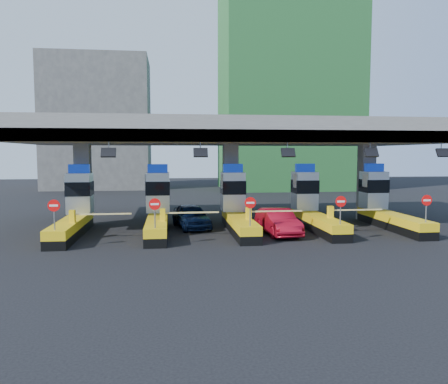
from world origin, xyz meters
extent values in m
plane|color=black|center=(0.00, 0.00, 0.00)|extent=(120.00, 120.00, 0.00)
cube|color=slate|center=(0.00, 3.00, 6.25)|extent=(28.00, 12.00, 1.50)
cube|color=#4C4C49|center=(0.00, -2.70, 5.85)|extent=(28.00, 0.60, 0.70)
cube|color=slate|center=(-10.00, 3.00, 2.75)|extent=(1.00, 1.00, 5.50)
cube|color=slate|center=(0.00, 3.00, 2.75)|extent=(1.00, 1.00, 5.50)
cube|color=slate|center=(10.00, 3.00, 2.75)|extent=(1.00, 1.00, 5.50)
cylinder|color=slate|center=(-7.50, -2.70, 5.25)|extent=(0.06, 0.06, 0.50)
cube|color=black|center=(-7.50, -2.90, 4.90)|extent=(0.80, 0.38, 0.54)
cylinder|color=slate|center=(-2.50, -2.70, 5.25)|extent=(0.06, 0.06, 0.50)
cube|color=black|center=(-2.50, -2.90, 4.90)|extent=(0.80, 0.38, 0.54)
cylinder|color=slate|center=(2.50, -2.70, 5.25)|extent=(0.06, 0.06, 0.50)
cube|color=black|center=(2.50, -2.90, 4.90)|extent=(0.80, 0.38, 0.54)
cylinder|color=slate|center=(7.50, -2.70, 5.25)|extent=(0.06, 0.06, 0.50)
cube|color=black|center=(7.50, -2.90, 4.90)|extent=(0.80, 0.38, 0.54)
cylinder|color=slate|center=(12.00, -2.70, 5.25)|extent=(0.06, 0.06, 0.50)
cube|color=black|center=(12.00, -2.90, 4.90)|extent=(0.80, 0.38, 0.54)
cube|color=black|center=(-10.00, -1.00, 0.25)|extent=(1.20, 8.00, 0.50)
cube|color=#E5B70C|center=(-10.00, -1.00, 0.75)|extent=(1.20, 8.00, 0.50)
cube|color=#9EA3A8|center=(-10.00, 1.80, 2.30)|extent=(1.50, 1.50, 2.60)
cube|color=black|center=(-10.00, 1.78, 2.60)|extent=(1.56, 1.56, 0.90)
cube|color=#0C2DBF|center=(-10.00, 1.80, 3.88)|extent=(1.30, 0.35, 0.55)
cube|color=white|center=(-10.80, 1.50, 3.00)|extent=(0.06, 0.70, 0.90)
cylinder|color=slate|center=(-10.00, -4.60, 1.65)|extent=(0.07, 0.07, 1.30)
cylinder|color=red|center=(-10.00, -4.63, 2.25)|extent=(0.60, 0.04, 0.60)
cube|color=white|center=(-10.00, -4.65, 2.25)|extent=(0.42, 0.02, 0.10)
cube|color=#E5B70C|center=(-9.65, -2.20, 1.35)|extent=(0.30, 0.35, 0.70)
cube|color=white|center=(-8.00, -2.20, 1.45)|extent=(3.20, 0.08, 0.08)
cube|color=black|center=(-5.00, -1.00, 0.25)|extent=(1.20, 8.00, 0.50)
cube|color=#E5B70C|center=(-5.00, -1.00, 0.75)|extent=(1.20, 8.00, 0.50)
cube|color=#9EA3A8|center=(-5.00, 1.80, 2.30)|extent=(1.50, 1.50, 2.60)
cube|color=black|center=(-5.00, 1.78, 2.60)|extent=(1.56, 1.56, 0.90)
cube|color=#0C2DBF|center=(-5.00, 1.80, 3.88)|extent=(1.30, 0.35, 0.55)
cube|color=white|center=(-5.80, 1.50, 3.00)|extent=(0.06, 0.70, 0.90)
cylinder|color=slate|center=(-5.00, -4.60, 1.65)|extent=(0.07, 0.07, 1.30)
cylinder|color=red|center=(-5.00, -4.63, 2.25)|extent=(0.60, 0.04, 0.60)
cube|color=white|center=(-5.00, -4.65, 2.25)|extent=(0.42, 0.02, 0.10)
cube|color=#E5B70C|center=(-4.65, -2.20, 1.35)|extent=(0.30, 0.35, 0.70)
cube|color=white|center=(-3.00, -2.20, 1.45)|extent=(3.20, 0.08, 0.08)
cube|color=black|center=(0.00, -1.00, 0.25)|extent=(1.20, 8.00, 0.50)
cube|color=#E5B70C|center=(0.00, -1.00, 0.75)|extent=(1.20, 8.00, 0.50)
cube|color=#9EA3A8|center=(0.00, 1.80, 2.30)|extent=(1.50, 1.50, 2.60)
cube|color=black|center=(0.00, 1.78, 2.60)|extent=(1.56, 1.56, 0.90)
cube|color=#0C2DBF|center=(0.00, 1.80, 3.88)|extent=(1.30, 0.35, 0.55)
cube|color=white|center=(-0.80, 1.50, 3.00)|extent=(0.06, 0.70, 0.90)
cylinder|color=slate|center=(0.00, -4.60, 1.65)|extent=(0.07, 0.07, 1.30)
cylinder|color=red|center=(0.00, -4.63, 2.25)|extent=(0.60, 0.04, 0.60)
cube|color=white|center=(0.00, -4.65, 2.25)|extent=(0.42, 0.02, 0.10)
cube|color=#E5B70C|center=(0.35, -2.20, 1.35)|extent=(0.30, 0.35, 0.70)
cube|color=white|center=(2.00, -2.20, 1.45)|extent=(3.20, 0.08, 0.08)
cube|color=black|center=(5.00, -1.00, 0.25)|extent=(1.20, 8.00, 0.50)
cube|color=#E5B70C|center=(5.00, -1.00, 0.75)|extent=(1.20, 8.00, 0.50)
cube|color=#9EA3A8|center=(5.00, 1.80, 2.30)|extent=(1.50, 1.50, 2.60)
cube|color=black|center=(5.00, 1.78, 2.60)|extent=(1.56, 1.56, 0.90)
cube|color=#0C2DBF|center=(5.00, 1.80, 3.88)|extent=(1.30, 0.35, 0.55)
cube|color=white|center=(4.20, 1.50, 3.00)|extent=(0.06, 0.70, 0.90)
cylinder|color=slate|center=(5.00, -4.60, 1.65)|extent=(0.07, 0.07, 1.30)
cylinder|color=red|center=(5.00, -4.63, 2.25)|extent=(0.60, 0.04, 0.60)
cube|color=white|center=(5.00, -4.65, 2.25)|extent=(0.42, 0.02, 0.10)
cube|color=#E5B70C|center=(5.35, -2.20, 1.35)|extent=(0.30, 0.35, 0.70)
cube|color=white|center=(7.00, -2.20, 1.45)|extent=(3.20, 0.08, 0.08)
cube|color=black|center=(10.00, -1.00, 0.25)|extent=(1.20, 8.00, 0.50)
cube|color=#E5B70C|center=(10.00, -1.00, 0.75)|extent=(1.20, 8.00, 0.50)
cube|color=#9EA3A8|center=(10.00, 1.80, 2.30)|extent=(1.50, 1.50, 2.60)
cube|color=black|center=(10.00, 1.78, 2.60)|extent=(1.56, 1.56, 0.90)
cube|color=#0C2DBF|center=(10.00, 1.80, 3.88)|extent=(1.30, 0.35, 0.55)
cube|color=white|center=(9.20, 1.50, 3.00)|extent=(0.06, 0.70, 0.90)
cylinder|color=slate|center=(10.00, -4.60, 1.65)|extent=(0.07, 0.07, 1.30)
cylinder|color=red|center=(10.00, -4.63, 2.25)|extent=(0.60, 0.04, 0.60)
cube|color=white|center=(10.00, -4.65, 2.25)|extent=(0.42, 0.02, 0.10)
cube|color=#E5B70C|center=(10.35, -2.20, 1.35)|extent=(0.30, 0.35, 0.70)
cube|color=white|center=(12.00, -2.20, 1.45)|extent=(3.20, 0.08, 0.08)
cube|color=#1E5926|center=(12.00, 32.00, 14.00)|extent=(18.00, 12.00, 28.00)
cube|color=#4C4C49|center=(-14.00, 36.00, 9.00)|extent=(14.00, 10.00, 18.00)
imported|color=black|center=(-2.85, 1.04, 0.78)|extent=(2.73, 4.88, 1.57)
imported|color=maroon|center=(2.20, -1.88, 0.77)|extent=(2.00, 4.80, 1.54)
camera|label=1|loc=(-4.23, -27.21, 4.84)|focal=35.00mm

